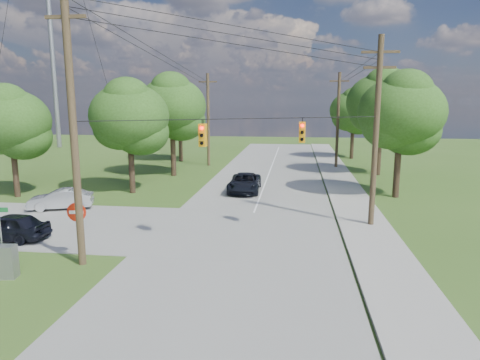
# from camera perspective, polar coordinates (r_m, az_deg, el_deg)

# --- Properties ---
(ground) EXTENTS (140.00, 140.00, 0.00)m
(ground) POSITION_cam_1_polar(r_m,az_deg,el_deg) (18.31, -7.66, -12.18)
(ground) COLOR #36561C
(ground) RESTS_ON ground
(main_road) EXTENTS (10.00, 100.00, 0.03)m
(main_road) POSITION_cam_1_polar(r_m,az_deg,el_deg) (22.56, 0.62, -7.63)
(main_road) COLOR gray
(main_road) RESTS_ON ground
(sidewalk_east) EXTENTS (2.60, 100.00, 0.12)m
(sidewalk_east) POSITION_cam_1_polar(r_m,az_deg,el_deg) (22.79, 17.76, -7.84)
(sidewalk_east) COLOR gray
(sidewalk_east) RESTS_ON ground
(pole_sw) EXTENTS (2.00, 0.32, 12.00)m
(pole_sw) POSITION_cam_1_polar(r_m,az_deg,el_deg) (19.05, -21.41, 7.37)
(pole_sw) COLOR #4D3D27
(pole_sw) RESTS_ON ground
(pole_ne) EXTENTS (2.00, 0.32, 10.50)m
(pole_ne) POSITION_cam_1_polar(r_m,az_deg,el_deg) (24.74, 17.69, 6.37)
(pole_ne) COLOR #4D3D27
(pole_ne) RESTS_ON ground
(pole_north_e) EXTENTS (2.00, 0.32, 10.00)m
(pole_north_e) POSITION_cam_1_polar(r_m,az_deg,el_deg) (46.54, 12.92, 7.85)
(pole_north_e) COLOR #4D3D27
(pole_north_e) RESTS_ON ground
(pole_north_w) EXTENTS (2.00, 0.32, 10.00)m
(pole_north_w) POSITION_cam_1_polar(r_m,az_deg,el_deg) (47.31, -4.26, 8.12)
(pole_north_w) COLOR #4D3D27
(pole_north_w) RESTS_ON ground
(power_lines) EXTENTS (13.93, 29.62, 4.93)m
(power_lines) POSITION_cam_1_polar(r_m,az_deg,el_deg) (28.09, 1.24, 14.80)
(power_lines) COLOR black
(power_lines) RESTS_ON ground
(traffic_signals) EXTENTS (4.91, 3.27, 1.05)m
(traffic_signals) POSITION_cam_1_polar(r_m,az_deg,el_deg) (20.88, 1.98, 6.27)
(traffic_signals) COLOR orange
(traffic_signals) RESTS_ON ground
(tree_w_near) EXTENTS (6.00, 6.00, 8.40)m
(tree_w_near) POSITION_cam_1_polar(r_m,az_deg,el_deg) (33.73, -14.55, 8.25)
(tree_w_near) COLOR #3C2C1E
(tree_w_near) RESTS_ON ground
(tree_w_mid) EXTENTS (6.40, 6.40, 9.22)m
(tree_w_mid) POSITION_cam_1_polar(r_m,az_deg,el_deg) (40.96, -9.07, 9.69)
(tree_w_mid) COLOR #3C2C1E
(tree_w_mid) RESTS_ON ground
(tree_w_far) EXTENTS (6.00, 6.00, 8.73)m
(tree_w_far) POSITION_cam_1_polar(r_m,az_deg,el_deg) (51.13, -8.05, 9.47)
(tree_w_far) COLOR #3C2C1E
(tree_w_far) RESTS_ON ground
(tree_e_near) EXTENTS (6.20, 6.20, 8.81)m
(tree_e_near) POSITION_cam_1_polar(r_m,az_deg,el_deg) (33.16, 20.67, 8.46)
(tree_e_near) COLOR #3C2C1E
(tree_e_near) RESTS_ON ground
(tree_e_mid) EXTENTS (6.60, 6.60, 9.64)m
(tree_e_mid) POSITION_cam_1_polar(r_m,az_deg,el_deg) (43.05, 18.36, 9.77)
(tree_e_mid) COLOR #3C2C1E
(tree_e_mid) RESTS_ON ground
(tree_e_far) EXTENTS (5.80, 5.80, 8.32)m
(tree_e_far) POSITION_cam_1_polar(r_m,az_deg,el_deg) (54.76, 14.91, 8.94)
(tree_e_far) COLOR #3C2C1E
(tree_e_far) RESTS_ON ground
(tree_cross_n) EXTENTS (5.60, 5.60, 7.91)m
(tree_cross_n) POSITION_cam_1_polar(r_m,az_deg,el_deg) (35.39, -28.27, 6.90)
(tree_cross_n) COLOR #3C2C1E
(tree_cross_n) RESTS_ON ground
(car_cross_dark) EXTENTS (4.14, 1.84, 1.39)m
(car_cross_dark) POSITION_cam_1_polar(r_m,az_deg,el_deg) (24.88, -28.42, -5.49)
(car_cross_dark) COLOR black
(car_cross_dark) RESTS_ON cross_road
(car_cross_silver) EXTENTS (4.28, 2.64, 1.33)m
(car_cross_silver) POSITION_cam_1_polar(r_m,az_deg,el_deg) (30.43, -22.78, -2.37)
(car_cross_silver) COLOR #A6AAAD
(car_cross_silver) RESTS_ON cross_road
(car_main_north) EXTENTS (2.46, 5.17, 1.42)m
(car_main_north) POSITION_cam_1_polar(r_m,az_deg,el_deg) (33.48, 0.62, -0.37)
(car_main_north) COLOR black
(car_main_north) RESTS_ON main_road
(control_cabinet) EXTENTS (0.83, 0.66, 1.35)m
(control_cabinet) POSITION_cam_1_polar(r_m,az_deg,el_deg) (19.80, -28.69, -9.56)
(control_cabinet) COLOR gray
(control_cabinet) RESTS_ON ground
(do_not_enter_sign) EXTENTS (0.87, 0.15, 2.61)m
(do_not_enter_sign) POSITION_cam_1_polar(r_m,az_deg,el_deg) (20.42, -20.91, -4.81)
(do_not_enter_sign) COLOR gray
(do_not_enter_sign) RESTS_ON ground
(street_name_sign) EXTENTS (0.80, 0.14, 2.68)m
(street_name_sign) POSITION_cam_1_polar(r_m,az_deg,el_deg) (20.67, -29.32, -5.82)
(street_name_sign) COLOR gray
(street_name_sign) RESTS_ON ground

